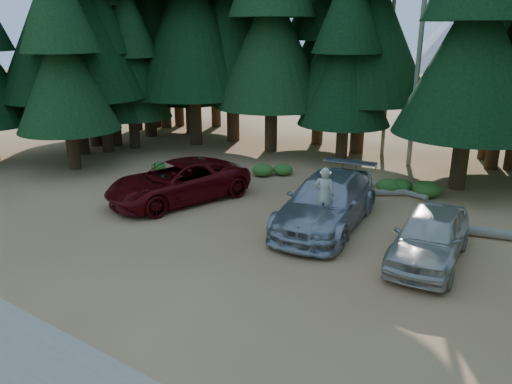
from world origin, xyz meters
TOP-DOWN VIEW (x-y plane):
  - ground at (0.00, 0.00)m, footprint 160.00×160.00m
  - forest_belt_north at (0.00, 15.00)m, footprint 36.00×7.00m
  - forest_belt_west at (-15.50, 4.00)m, footprint 6.00×22.00m
  - snag_front at (0.80, 14.50)m, footprint 0.24×0.24m
  - snag_back at (-1.20, 16.00)m, footprint 0.20×0.20m
  - red_pickup at (-5.17, 3.70)m, footprint 4.29×6.44m
  - silver_minivan_center at (1.05, 4.67)m, footprint 3.44×6.51m
  - silver_minivan_right at (4.90, 3.88)m, footprint 2.35×4.90m
  - frisbee_player at (1.45, 3.62)m, footprint 0.78×0.63m
  - log_left at (0.74, 8.48)m, footprint 3.35×2.51m
  - log_mid at (1.80, 9.77)m, footprint 3.02×1.00m
  - shrub_far_left at (-4.35, 8.66)m, footprint 1.03×1.03m
  - shrub_left at (-1.87, 10.00)m, footprint 0.78×0.78m
  - shrub_center_left at (-3.64, 9.35)m, footprint 0.94×0.94m
  - shrub_center_right at (1.93, 10.00)m, footprint 1.01×1.01m
  - shrub_right at (1.54, 9.57)m, footprint 1.06×1.06m
  - shrub_far_right at (3.06, 10.00)m, footprint 1.18×1.18m
  - shrub_edge_west at (-9.25, 6.59)m, footprint 0.69×0.69m

SIDE VIEW (x-z plane):
  - ground at x=0.00m, z-range 0.00..0.00m
  - forest_belt_north at x=0.00m, z-range -11.00..11.00m
  - forest_belt_west at x=-15.50m, z-range -11.00..11.00m
  - log_mid at x=1.80m, z-range 0.00..0.25m
  - log_left at x=0.74m, z-range 0.00..0.28m
  - shrub_edge_west at x=-9.25m, z-range 0.00..0.38m
  - shrub_left at x=-1.87m, z-range 0.00..0.43m
  - shrub_center_left at x=-3.64m, z-range 0.00..0.52m
  - shrub_center_right at x=1.93m, z-range 0.00..0.55m
  - shrub_far_left at x=-4.35m, z-range 0.00..0.57m
  - shrub_right at x=1.54m, z-range 0.00..0.58m
  - shrub_far_right at x=3.06m, z-range 0.00..0.65m
  - silver_minivan_right at x=4.90m, z-range 0.00..1.61m
  - red_pickup at x=-5.17m, z-range 0.00..1.64m
  - silver_minivan_center at x=1.05m, z-range 0.00..1.80m
  - frisbee_player at x=1.45m, z-range 0.61..2.47m
  - snag_back at x=-1.20m, z-range 0.00..10.00m
  - snag_front at x=0.80m, z-range 0.00..12.00m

